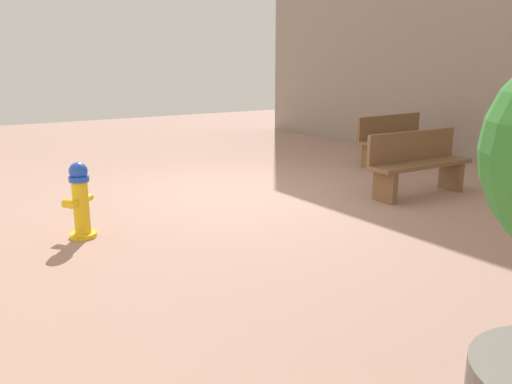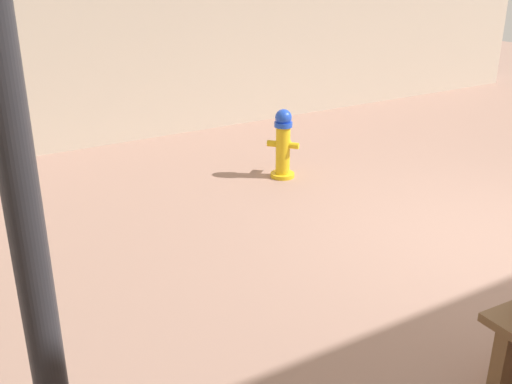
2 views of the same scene
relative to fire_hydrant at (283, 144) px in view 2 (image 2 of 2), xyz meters
name	(u,v)px [view 2 (image 2 of 2)]	position (x,y,z in m)	size (l,w,h in m)	color
ground_plane	(499,245)	(-2.67, -0.76, -0.44)	(23.40, 23.40, 0.00)	#9E7A6B
fire_hydrant	(283,144)	(0.00, 0.00, 0.00)	(0.36, 0.36, 0.87)	gold
street_lamp	(1,70)	(-3.74, 3.64, 1.86)	(0.36, 0.36, 3.67)	#2D2D33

